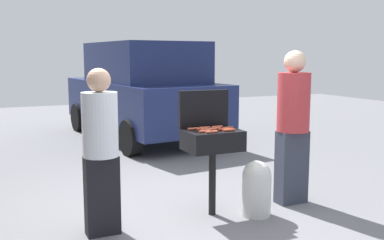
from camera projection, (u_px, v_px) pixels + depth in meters
ground_plane at (189, 215)px, 4.99m from camera, size 24.00×24.00×0.00m
bbq_grill at (213, 143)px, 4.91m from camera, size 0.60×0.44×0.95m
grill_lid_open at (204, 109)px, 5.05m from camera, size 0.60×0.05×0.42m
hot_dog_0 at (212, 132)px, 4.70m from camera, size 0.13×0.03×0.03m
hot_dog_1 at (204, 131)px, 4.74m from camera, size 0.13×0.03×0.03m
hot_dog_2 at (216, 128)px, 4.92m from camera, size 0.13×0.03×0.03m
hot_dog_3 at (224, 129)px, 4.87m from camera, size 0.13×0.03×0.03m
hot_dog_4 at (206, 130)px, 4.84m from camera, size 0.13×0.03×0.03m
hot_dog_5 at (211, 130)px, 4.84m from camera, size 0.13×0.03×0.03m
hot_dog_6 at (217, 127)px, 5.03m from camera, size 0.13×0.03×0.03m
hot_dog_7 at (205, 128)px, 4.97m from camera, size 0.13×0.04×0.03m
hot_dog_8 at (227, 130)px, 4.84m from camera, size 0.13×0.03×0.03m
hot_dog_9 at (193, 129)px, 4.90m from camera, size 0.13×0.03×0.03m
hot_dog_10 at (228, 128)px, 4.96m from camera, size 0.13×0.03×0.03m
hot_dog_11 at (202, 129)px, 4.89m from camera, size 0.13×0.04×0.03m
hot_dog_12 at (229, 130)px, 4.81m from camera, size 0.13×0.04×0.03m
propane_tank at (257, 187)px, 4.95m from camera, size 0.32×0.32×0.62m
person_left at (101, 146)px, 4.35m from camera, size 0.34×0.34×1.64m
person_right at (293, 122)px, 5.29m from camera, size 0.38×0.38×1.82m
parked_minivan at (142, 90)px, 9.51m from camera, size 2.41×4.58×2.02m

